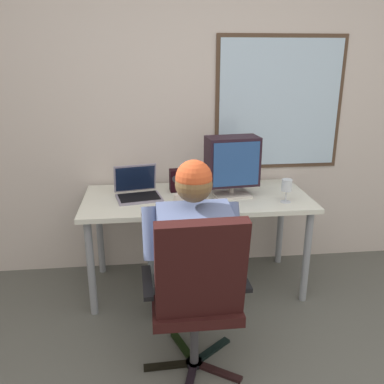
# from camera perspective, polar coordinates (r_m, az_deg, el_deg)

# --- Properties ---
(wall_rear) EXTENTS (5.81, 0.08, 2.71)m
(wall_rear) POSITION_cam_1_polar(r_m,az_deg,el_deg) (3.22, 0.63, 12.48)
(wall_rear) COLOR beige
(wall_rear) RESTS_ON ground
(desk) EXTENTS (1.62, 0.71, 0.73)m
(desk) POSITION_cam_1_polar(r_m,az_deg,el_deg) (2.97, 0.67, -1.98)
(desk) COLOR gray
(desk) RESTS_ON ground
(office_chair) EXTENTS (0.57, 0.57, 0.99)m
(office_chair) POSITION_cam_1_polar(r_m,az_deg,el_deg) (2.14, 0.76, -13.47)
(office_chair) COLOR black
(office_chair) RESTS_ON ground
(person_seated) EXTENTS (0.54, 0.79, 1.20)m
(person_seated) POSITION_cam_1_polar(r_m,az_deg,el_deg) (2.34, -0.27, -8.58)
(person_seated) COLOR #485055
(person_seated) RESTS_ON ground
(crt_monitor) EXTENTS (0.39, 0.24, 0.43)m
(crt_monitor) POSITION_cam_1_polar(r_m,az_deg,el_deg) (2.92, 5.62, 4.13)
(crt_monitor) COLOR beige
(crt_monitor) RESTS_ON desk
(laptop) EXTENTS (0.36, 0.33, 0.22)m
(laptop) POSITION_cam_1_polar(r_m,az_deg,el_deg) (2.96, -7.65, 0.47)
(laptop) COLOR gray
(laptop) RESTS_ON desk
(wine_glass) EXTENTS (0.07, 0.07, 0.16)m
(wine_glass) POSITION_cam_1_polar(r_m,az_deg,el_deg) (2.87, 13.07, 0.74)
(wine_glass) COLOR silver
(wine_glass) RESTS_ON desk
(desk_speaker) EXTENTS (0.08, 0.10, 0.16)m
(desk_speaker) POSITION_cam_1_polar(r_m,az_deg,el_deg) (3.05, -2.44, 1.63)
(desk_speaker) COLOR black
(desk_speaker) RESTS_ON desk
(coffee_mug) EXTENTS (0.08, 0.08, 0.08)m
(coffee_mug) POSITION_cam_1_polar(r_m,az_deg,el_deg) (2.76, -1.82, -1.13)
(coffee_mug) COLOR beige
(coffee_mug) RESTS_ON desk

